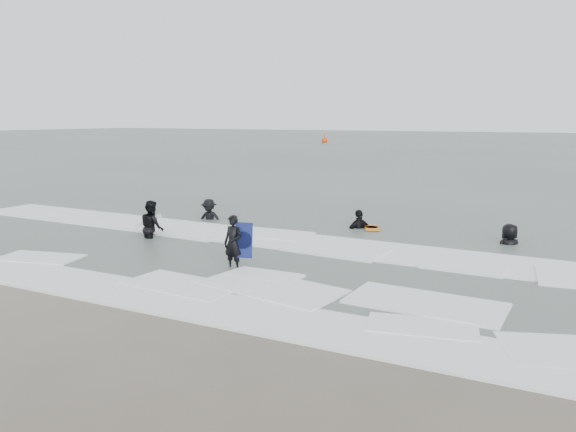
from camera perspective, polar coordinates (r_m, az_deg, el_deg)
The scene contains 10 objects.
ground at distance 13.54m, azimuth -10.09°, elevation -7.84°, with size 320.00×320.00×0.00m, color brown.
sea at distance 90.54m, azimuth 23.08°, elevation 6.61°, with size 320.00×320.00×0.00m, color #47544C.
surfer_centre at distance 15.43m, azimuth -5.56°, elevation -5.51°, with size 0.56×0.37×1.55m, color black.
surfer_wading at distance 19.85m, azimuth -13.59°, elevation -2.25°, with size 0.92×0.71×1.88m, color black.
surfer_breaker at distance 22.80m, azimuth -8.00°, elevation -0.51°, with size 1.13×0.65×1.75m, color black.
surfer_right_near at distance 21.08m, azimuth 7.25°, elevation -1.34°, with size 1.11×0.46×1.89m, color black.
surfer_right_far at distance 19.64m, azimuth 21.53°, elevation -2.80°, with size 0.91×0.60×1.87m, color black.
surf_foam at distance 16.47m, azimuth -2.13°, elevation -4.32°, with size 30.03×9.06×0.09m.
bodyboards at distance 18.52m, azimuth -3.09°, elevation -1.28°, with size 7.51×7.54×1.25m.
buoy at distance 93.05m, azimuth 3.74°, elevation 7.66°, with size 1.00×1.00×1.65m.
Camera 1 is at (8.04, -10.09, 4.10)m, focal length 35.00 mm.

